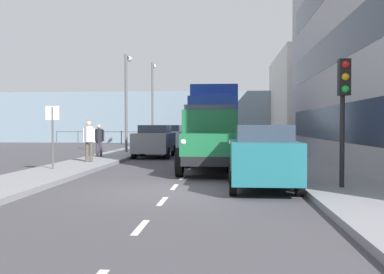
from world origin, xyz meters
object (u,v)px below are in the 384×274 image
car_white_oppositeside_1 (170,137)px  pedestrian_strolling (89,138)px  car_silver_kerbside_1 (251,146)px  street_sign (53,126)px  car_black_oppositeside_2 (179,135)px  car_grey_oppositeside_0 (155,140)px  lamp_post_far (153,96)px  lamp_post_promenade (127,93)px  pedestrian_in_dark_coat (99,138)px  car_teal_kerbside_near (262,156)px  truck_vintage_green (210,140)px  lorry_cargo_blue (215,119)px  traffic_light_near (344,95)px

car_white_oppositeside_1 → pedestrian_strolling: size_ratio=2.40×
car_silver_kerbside_1 → pedestrian_strolling: pedestrian_strolling is taller
street_sign → car_black_oppositeside_2: bearing=-96.6°
car_grey_oppositeside_0 → lamp_post_far: size_ratio=0.64×
lamp_post_promenade → lamp_post_far: lamp_post_far is taller
lamp_post_far → car_black_oppositeside_2: bearing=-158.2°
pedestrian_in_dark_coat → car_teal_kerbside_near: bearing=127.1°
car_grey_oppositeside_0 → lamp_post_promenade: 4.22m
car_silver_kerbside_1 → lamp_post_promenade: size_ratio=0.68×
street_sign → lamp_post_promenade: bearing=-91.5°
pedestrian_strolling → street_sign: size_ratio=0.77×
truck_vintage_green → lamp_post_promenade: 11.66m
street_sign → car_grey_oppositeside_0: bearing=-106.1°
pedestrian_strolling → pedestrian_in_dark_coat: pedestrian_strolling is taller
lamp_post_promenade → car_teal_kerbside_near: bearing=116.1°
car_silver_kerbside_1 → lamp_post_far: bearing=-68.7°
car_teal_kerbside_near → pedestrian_in_dark_coat: 12.06m
lorry_cargo_blue → car_silver_kerbside_1: lorry_cargo_blue is taller
pedestrian_in_dark_coat → street_sign: size_ratio=0.71×
traffic_light_near → pedestrian_in_dark_coat: bearing=-48.1°
car_black_oppositeside_2 → pedestrian_in_dark_coat: size_ratio=2.86×
truck_vintage_green → car_white_oppositeside_1: truck_vintage_green is taller
car_silver_kerbside_1 → street_sign: 7.50m
car_teal_kerbside_near → street_sign: 7.93m
car_black_oppositeside_2 → car_grey_oppositeside_0: bearing=90.0°
lorry_cargo_blue → lamp_post_promenade: lamp_post_promenade is taller
lamp_post_far → lorry_cargo_blue: bearing=117.6°
truck_vintage_green → lamp_post_far: 19.99m
car_grey_oppositeside_0 → street_sign: street_sign is taller
truck_vintage_green → car_teal_kerbside_near: bearing=111.5°
car_grey_oppositeside_0 → traffic_light_near: bearing=118.9°
car_teal_kerbside_near → car_grey_oppositeside_0: size_ratio=0.95×
lorry_cargo_blue → car_black_oppositeside_2: size_ratio=1.79×
lorry_cargo_blue → car_grey_oppositeside_0: size_ratio=1.98×
lamp_post_promenade → car_white_oppositeside_1: bearing=-117.3°
pedestrian_strolling → lorry_cargo_blue: bearing=-128.2°
car_teal_kerbside_near → lamp_post_far: bearing=-73.5°
lamp_post_promenade → street_sign: lamp_post_promenade is taller
lorry_cargo_blue → pedestrian_in_dark_coat: 6.70m
car_silver_kerbside_1 → pedestrian_strolling: 6.86m
pedestrian_in_dark_coat → lamp_post_promenade: size_ratio=0.28×
car_teal_kerbside_near → car_silver_kerbside_1: same height
car_silver_kerbside_1 → car_grey_oppositeside_0: 7.63m
car_black_oppositeside_2 → pedestrian_in_dark_coat: (2.49, 14.16, 0.19)m
truck_vintage_green → pedestrian_strolling: bearing=-26.2°
lorry_cargo_blue → car_white_oppositeside_1: lorry_cargo_blue is taller
car_silver_kerbside_1 → traffic_light_near: 6.73m
lamp_post_far → pedestrian_strolling: bearing=90.0°
car_grey_oppositeside_0 → lamp_post_promenade: bearing=-49.9°
car_teal_kerbside_near → pedestrian_in_dark_coat: (7.27, -9.62, 0.19)m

